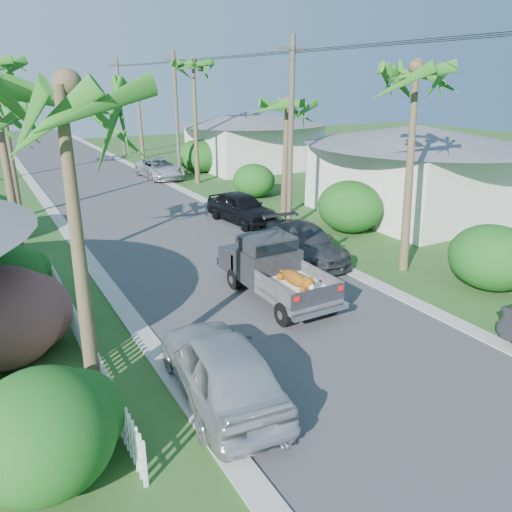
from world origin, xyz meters
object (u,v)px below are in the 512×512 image
parked_car_rd (160,169)px  utility_pole_d (121,107)px  palm_r_a (420,69)px  palm_r_b (286,103)px  utility_pole_b (291,135)px  house_right_near (414,174)px  house_right_far (253,142)px  pickup_truck (271,267)px  parked_car_rm (305,243)px  palm_l_a (58,87)px  palm_r_d (137,84)px  parked_car_ln (221,367)px  parked_car_rf (241,208)px  utility_pole_c (177,116)px  palm_r_c (193,63)px

parked_car_rd → utility_pole_d: 14.52m
parked_car_rd → palm_r_a: bearing=-86.9°
palm_r_b → utility_pole_b: size_ratio=0.80×
palm_r_b → house_right_near: bearing=-25.1°
palm_r_a → palm_r_b: (0.30, 9.00, -1.47)m
parked_car_rd → house_right_far: bearing=4.8°
palm_r_a → utility_pole_d: bearing=91.1°
pickup_truck → parked_car_rd: (3.94, 22.72, -0.28)m
parked_car_rm → palm_l_a: (-9.80, -5.73, 6.22)m
house_right_near → palm_r_d: bearing=103.1°
parked_car_ln → palm_r_a: 12.64m
parked_car_rm → palm_r_d: bearing=90.3°
parked_car_rd → house_right_near: size_ratio=0.59×
parked_car_ln → utility_pole_b: utility_pole_b is taller
parked_car_rf → utility_pole_c: 13.65m
house_right_near → utility_pole_d: size_ratio=1.00×
palm_r_b → utility_pole_c: size_ratio=0.80×
utility_pole_d → palm_r_c: bearing=-88.0°
parked_car_ln → utility_pole_c: bearing=-102.8°
parked_car_ln → palm_r_d: (10.10, 38.26, 5.91)m
palm_l_a → palm_r_c: palm_r_c is taller
parked_car_rd → palm_r_c: palm_r_c is taller
parked_car_rm → utility_pole_b: size_ratio=0.54×
parked_car_rd → palm_r_b: size_ratio=0.73×
palm_r_d → house_right_near: (6.50, -28.00, -4.52)m
pickup_truck → parked_car_rd: bearing=80.2°
parked_car_rd → parked_car_ln: bearing=-107.9°
house_right_near → utility_pole_d: bearing=103.4°
pickup_truck → parked_car_rd: 23.06m
palm_r_d → house_right_far: 12.79m
palm_r_c → utility_pole_b: (-0.60, -13.00, -3.51)m
parked_car_ln → parked_car_rf: bearing=-113.2°
parked_car_rf → parked_car_ln: (-7.56, -13.26, 0.04)m
pickup_truck → utility_pole_b: size_ratio=0.57×
palm_r_d → utility_pole_d: bearing=106.7°
palm_l_a → house_right_far: size_ratio=0.91×
palm_r_b → palm_r_d: (-0.10, 25.00, 0.79)m
palm_l_a → utility_pole_d: (11.80, 40.00, -2.33)m
palm_l_a → palm_r_b: palm_l_a is taller
parked_car_rm → palm_r_b: (3.00, 6.27, 5.24)m
pickup_truck → parked_car_rm: size_ratio=1.04×
house_right_near → pickup_truck: bearing=-155.6°
palm_l_a → utility_pole_d: bearing=73.6°
palm_r_c → parked_car_ln: bearing=-112.0°
parked_car_rf → parked_car_rm: bearing=-99.2°
palm_r_d → utility_pole_b: bearing=-91.9°
parked_car_rf → parked_car_ln: parked_car_ln is taller
parked_car_rf → house_right_far: bearing=53.0°
palm_r_a → palm_r_d: (0.20, 34.00, -0.69)m
parked_car_ln → palm_l_a: (-2.60, 1.26, 6.11)m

